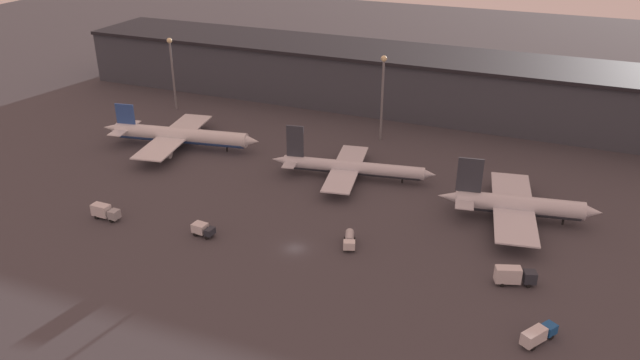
{
  "coord_description": "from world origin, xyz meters",
  "views": [
    {
      "loc": [
        49.19,
        -104.08,
        71.68
      ],
      "look_at": [
        -3.39,
        22.16,
        6.0
      ],
      "focal_mm": 35.0,
      "sensor_mm": 36.0,
      "label": 1
    }
  ],
  "objects_px": {
    "airplane_0": "(179,135)",
    "service_vehicle_3": "(105,211)",
    "airplane_1": "(351,168)",
    "service_vehicle_1": "(514,275)",
    "service_vehicle_2": "(538,335)",
    "service_vehicle_0": "(349,240)",
    "service_vehicle_4": "(203,229)",
    "airplane_2": "(517,205)"
  },
  "relations": [
    {
      "from": "service_vehicle_3",
      "to": "airplane_0",
      "type": "bearing_deg",
      "value": 102.44
    },
    {
      "from": "airplane_0",
      "to": "service_vehicle_1",
      "type": "relative_size",
      "value": 5.99
    },
    {
      "from": "airplane_0",
      "to": "service_vehicle_3",
      "type": "distance_m",
      "value": 44.64
    },
    {
      "from": "airplane_1",
      "to": "service_vehicle_4",
      "type": "xyz_separation_m",
      "value": [
        -20.2,
        -40.93,
        -1.44
      ]
    },
    {
      "from": "service_vehicle_0",
      "to": "service_vehicle_2",
      "type": "relative_size",
      "value": 0.88
    },
    {
      "from": "service_vehicle_1",
      "to": "service_vehicle_3",
      "type": "xyz_separation_m",
      "value": [
        -91.74,
        -9.47,
        -0.21
      ]
    },
    {
      "from": "airplane_2",
      "to": "service_vehicle_4",
      "type": "xyz_separation_m",
      "value": [
        -63.79,
        -34.43,
        -2.19
      ]
    },
    {
      "from": "airplane_0",
      "to": "service_vehicle_1",
      "type": "xyz_separation_m",
      "value": [
        100.57,
        -34.25,
        -1.59
      ]
    },
    {
      "from": "airplane_1",
      "to": "service_vehicle_1",
      "type": "height_order",
      "value": "airplane_1"
    },
    {
      "from": "airplane_1",
      "to": "service_vehicle_2",
      "type": "bearing_deg",
      "value": -53.42
    },
    {
      "from": "service_vehicle_1",
      "to": "service_vehicle_2",
      "type": "height_order",
      "value": "service_vehicle_1"
    },
    {
      "from": "service_vehicle_2",
      "to": "service_vehicle_4",
      "type": "height_order",
      "value": "service_vehicle_2"
    },
    {
      "from": "airplane_0",
      "to": "service_vehicle_0",
      "type": "relative_size",
      "value": 7.38
    },
    {
      "from": "airplane_1",
      "to": "airplane_2",
      "type": "xyz_separation_m",
      "value": [
        43.6,
        -6.5,
        0.75
      ]
    },
    {
      "from": "service_vehicle_1",
      "to": "service_vehicle_4",
      "type": "relative_size",
      "value": 1.57
    },
    {
      "from": "airplane_0",
      "to": "service_vehicle_3",
      "type": "relative_size",
      "value": 7.03
    },
    {
      "from": "airplane_1",
      "to": "service_vehicle_0",
      "type": "relative_size",
      "value": 6.61
    },
    {
      "from": "airplane_1",
      "to": "service_vehicle_1",
      "type": "relative_size",
      "value": 5.36
    },
    {
      "from": "airplane_2",
      "to": "service_vehicle_1",
      "type": "relative_size",
      "value": 4.5
    },
    {
      "from": "airplane_0",
      "to": "service_vehicle_0",
      "type": "distance_m",
      "value": 73.85
    },
    {
      "from": "service_vehicle_0",
      "to": "service_vehicle_1",
      "type": "relative_size",
      "value": 0.81
    },
    {
      "from": "airplane_1",
      "to": "service_vehicle_1",
      "type": "bearing_deg",
      "value": -45.92
    },
    {
      "from": "service_vehicle_4",
      "to": "service_vehicle_2",
      "type": "bearing_deg",
      "value": -1.79
    },
    {
      "from": "service_vehicle_3",
      "to": "service_vehicle_1",
      "type": "bearing_deg",
      "value": 6.92
    },
    {
      "from": "airplane_2",
      "to": "service_vehicle_3",
      "type": "distance_m",
      "value": 96.37
    },
    {
      "from": "service_vehicle_1",
      "to": "service_vehicle_2",
      "type": "bearing_deg",
      "value": -88.69
    },
    {
      "from": "service_vehicle_2",
      "to": "airplane_1",
      "type": "bearing_deg",
      "value": 79.12
    },
    {
      "from": "service_vehicle_0",
      "to": "service_vehicle_1",
      "type": "distance_m",
      "value": 34.62
    },
    {
      "from": "service_vehicle_1",
      "to": "airplane_1",
      "type": "bearing_deg",
      "value": 124.61
    },
    {
      "from": "service_vehicle_3",
      "to": "service_vehicle_2",
      "type": "bearing_deg",
      "value": -2.83
    },
    {
      "from": "airplane_1",
      "to": "service_vehicle_4",
      "type": "distance_m",
      "value": 45.67
    },
    {
      "from": "service_vehicle_2",
      "to": "service_vehicle_3",
      "type": "bearing_deg",
      "value": 118.86
    },
    {
      "from": "service_vehicle_2",
      "to": "airplane_0",
      "type": "bearing_deg",
      "value": 97.45
    },
    {
      "from": "service_vehicle_3",
      "to": "service_vehicle_4",
      "type": "bearing_deg",
      "value": 6.16
    },
    {
      "from": "airplane_0",
      "to": "service_vehicle_4",
      "type": "distance_m",
      "value": 53.73
    },
    {
      "from": "airplane_0",
      "to": "service_vehicle_2",
      "type": "bearing_deg",
      "value": -35.09
    },
    {
      "from": "airplane_1",
      "to": "airplane_0",
      "type": "bearing_deg",
      "value": 169.64
    },
    {
      "from": "service_vehicle_0",
      "to": "service_vehicle_4",
      "type": "height_order",
      "value": "service_vehicle_4"
    },
    {
      "from": "service_vehicle_4",
      "to": "airplane_1",
      "type": "bearing_deg",
      "value": 68.92
    },
    {
      "from": "service_vehicle_0",
      "to": "service_vehicle_1",
      "type": "xyz_separation_m",
      "value": [
        34.6,
        -1.14,
        0.6
      ]
    },
    {
      "from": "airplane_0",
      "to": "service_vehicle_3",
      "type": "xyz_separation_m",
      "value": [
        8.82,
        -43.72,
        -1.79
      ]
    },
    {
      "from": "service_vehicle_3",
      "to": "airplane_2",
      "type": "bearing_deg",
      "value": 23.42
    }
  ]
}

